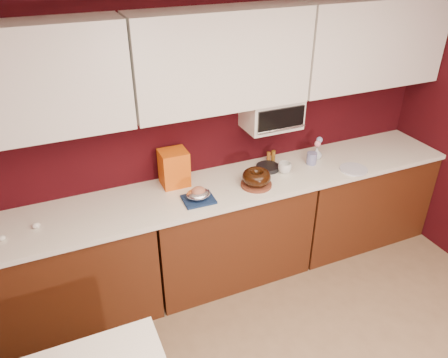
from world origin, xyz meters
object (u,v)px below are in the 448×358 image
object	(u,v)px
bundt_cake	(257,177)
coffee_mug	(285,167)
toaster_oven	(271,113)
pandoro_box	(174,168)
foil_ham_nest	(198,194)
flower_vase	(317,153)
blue_jar	(312,158)

from	to	relation	value
bundt_cake	coffee_mug	size ratio (longest dim) A/B	2.10
toaster_oven	pandoro_box	world-z (taller)	toaster_oven
foil_ham_nest	flower_vase	distance (m)	1.21
toaster_oven	blue_jar	distance (m)	0.56
toaster_oven	coffee_mug	xyz separation A→B (m)	(0.06, -0.17, -0.42)
bundt_cake	pandoro_box	bearing A→B (deg)	153.74
bundt_cake	toaster_oven	bearing A→B (deg)	46.63
pandoro_box	flower_vase	distance (m)	1.28
foil_ham_nest	coffee_mug	bearing A→B (deg)	8.37
coffee_mug	toaster_oven	bearing A→B (deg)	107.89
pandoro_box	flower_vase	bearing A→B (deg)	-3.43
bundt_cake	foil_ham_nest	world-z (taller)	bundt_cake
flower_vase	coffee_mug	bearing A→B (deg)	-164.93
toaster_oven	foil_ham_nest	distance (m)	0.91
toaster_oven	bundt_cake	world-z (taller)	toaster_oven
bundt_cake	pandoro_box	world-z (taller)	pandoro_box
pandoro_box	flower_vase	world-z (taller)	pandoro_box
pandoro_box	coffee_mug	size ratio (longest dim) A/B	2.66
blue_jar	flower_vase	world-z (taller)	flower_vase
toaster_oven	foil_ham_nest	bearing A→B (deg)	-158.75
blue_jar	flower_vase	xyz separation A→B (m)	(0.09, 0.06, 0.01)
coffee_mug	pandoro_box	bearing A→B (deg)	168.20
pandoro_box	coffee_mug	distance (m)	0.91
pandoro_box	blue_jar	distance (m)	1.20
foil_ham_nest	toaster_oven	bearing A→B (deg)	21.25
pandoro_box	blue_jar	world-z (taller)	pandoro_box
flower_vase	blue_jar	bearing A→B (deg)	-146.15
coffee_mug	blue_jar	xyz separation A→B (m)	(0.29, 0.04, -0.00)
bundt_cake	foil_ham_nest	distance (m)	0.49
toaster_oven	blue_jar	world-z (taller)	toaster_oven
coffee_mug	bundt_cake	bearing A→B (deg)	-162.44
pandoro_box	flower_vase	xyz separation A→B (m)	(1.27, -0.08, -0.08)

